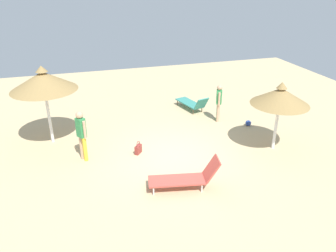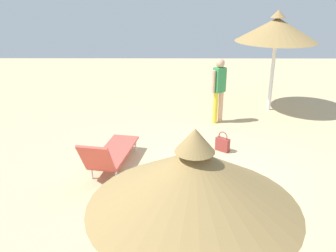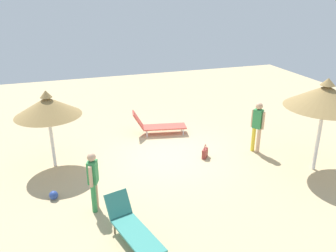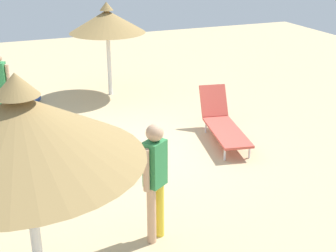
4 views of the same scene
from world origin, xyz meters
name	(u,v)px [view 2 (image 2 of 4)]	position (x,y,z in m)	size (l,w,h in m)	color
ground	(203,176)	(0.00, 0.00, -0.05)	(24.00, 24.00, 0.10)	tan
parasol_umbrella_edge	(194,180)	(-3.72, 0.46, 2.01)	(2.01, 2.01, 2.52)	white
parasol_umbrella_center	(277,30)	(4.04, -2.36, 2.40)	(2.34, 2.34, 2.95)	white
lounge_chair_far_left	(110,154)	(0.15, 1.91, 0.39)	(2.15, 0.98, 0.96)	#CC4C3F
person_standing_back	(219,86)	(2.97, -0.65, 1.04)	(0.34, 0.42, 1.79)	tan
handbag	(223,144)	(1.10, -0.55, 0.18)	(0.31, 0.34, 0.48)	maroon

